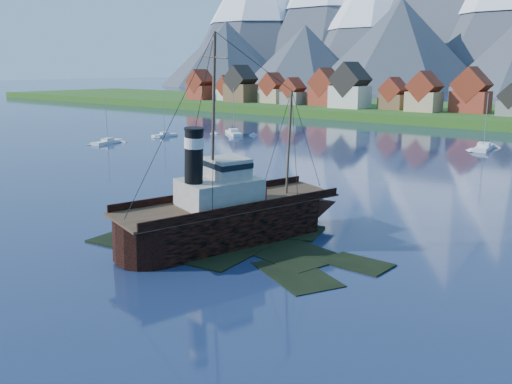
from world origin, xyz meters
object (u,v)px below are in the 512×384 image
Objects in this scene: sailboat_e at (484,148)px; tugboat_wreck at (239,213)px; sailboat_b at (165,136)px; sailboat_c at (234,133)px; sailboat_a at (108,142)px.

tugboat_wreck is at bearing -97.42° from sailboat_e.
sailboat_b is 0.78× the size of sailboat_c.
sailboat_c is (11.33, 33.51, 0.05)m from sailboat_a.
sailboat_c reaches higher than sailboat_b.
sailboat_a is 88.73m from sailboat_e.
sailboat_b is at bearing 75.22° from sailboat_a.
tugboat_wreck is 2.20× the size of sailboat_c.
sailboat_b is 18.96m from sailboat_c.
sailboat_e is at bearing 104.44° from tugboat_wreck.
sailboat_a is 1.07× the size of sailboat_b.
sailboat_c is at bearing -175.74° from sailboat_e.
sailboat_a is (-76.97, 38.31, -2.66)m from tugboat_wreck.
sailboat_b is (-76.88, 56.55, -2.66)m from tugboat_wreck.
tugboat_wreck is 86.02m from sailboat_a.
sailboat_a is at bearing -82.62° from sailboat_b.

